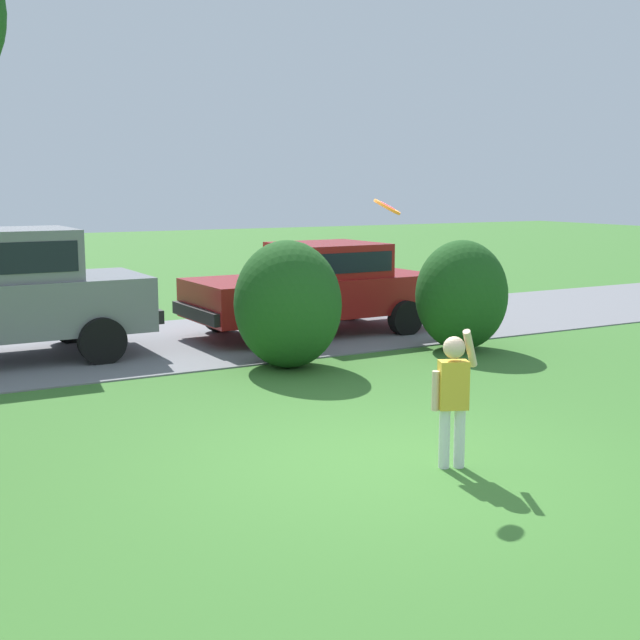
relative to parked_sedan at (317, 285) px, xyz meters
The scene contains 7 objects.
ground_plane 6.99m from the parked_sedan, 114.26° to the right, with size 80.00×80.00×0.00m, color #3D752D.
driveway_strip 2.98m from the parked_sedan, behind, with size 28.00×4.40×0.02m, color slate.
shrub_near_tree 2.78m from the parked_sedan, 127.33° to the right, with size 1.48×1.64×1.79m.
shrub_centre_left 2.67m from the parked_sedan, 61.65° to the right, with size 1.42×1.43×1.71m.
parked_sedan is the anchor object (origin of this frame).
child_thrower 7.18m from the parked_sedan, 109.03° to the right, with size 0.48×0.25×1.29m.
frisbee 6.69m from the parked_sedan, 113.06° to the right, with size 0.30×0.28×0.21m.
Camera 1 is at (-4.12, -6.34, 2.53)m, focal length 47.52 mm.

